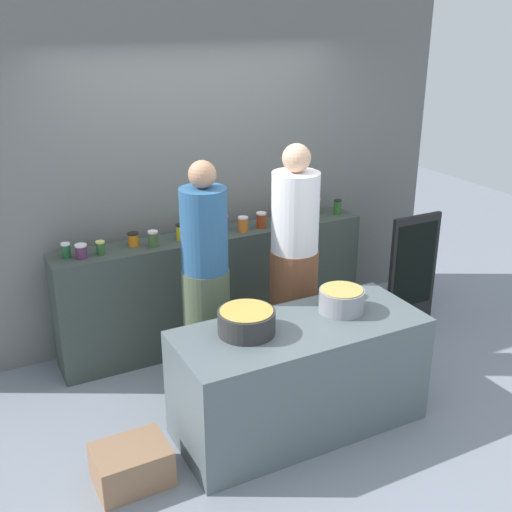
# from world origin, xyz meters

# --- Properties ---
(ground) EXTENTS (12.00, 12.00, 0.00)m
(ground) POSITION_xyz_m (0.00, 0.00, 0.00)
(ground) COLOR gray
(storefront_wall) EXTENTS (4.80, 0.12, 3.00)m
(storefront_wall) POSITION_xyz_m (0.00, 1.45, 1.50)
(storefront_wall) COLOR slate
(storefront_wall) RESTS_ON ground
(display_shelf) EXTENTS (2.70, 0.36, 0.99)m
(display_shelf) POSITION_xyz_m (0.00, 1.10, 0.49)
(display_shelf) COLOR #36403A
(display_shelf) RESTS_ON ground
(prep_table) EXTENTS (1.70, 0.70, 0.79)m
(prep_table) POSITION_xyz_m (0.00, -0.30, 0.39)
(prep_table) COLOR #556165
(prep_table) RESTS_ON ground
(preserve_jar_0) EXTENTS (0.07, 0.07, 0.12)m
(preserve_jar_0) POSITION_xyz_m (-1.21, 1.11, 1.05)
(preserve_jar_0) COLOR #1F4F2B
(preserve_jar_0) RESTS_ON display_shelf
(preserve_jar_1) EXTENTS (0.09, 0.09, 0.11)m
(preserve_jar_1) POSITION_xyz_m (-1.11, 1.05, 1.04)
(preserve_jar_1) COLOR #56294A
(preserve_jar_1) RESTS_ON display_shelf
(preserve_jar_2) EXTENTS (0.07, 0.07, 0.11)m
(preserve_jar_2) POSITION_xyz_m (-0.96, 1.06, 1.04)
(preserve_jar_2) COLOR #2D542B
(preserve_jar_2) RESTS_ON display_shelf
(preserve_jar_3) EXTENTS (0.09, 0.09, 0.11)m
(preserve_jar_3) POSITION_xyz_m (-0.68, 1.13, 1.04)
(preserve_jar_3) COLOR orange
(preserve_jar_3) RESTS_ON display_shelf
(preserve_jar_4) EXTENTS (0.08, 0.08, 0.13)m
(preserve_jar_4) POSITION_xyz_m (-0.55, 1.04, 1.05)
(preserve_jar_4) COLOR #3D592B
(preserve_jar_4) RESTS_ON display_shelf
(preserve_jar_5) EXTENTS (0.09, 0.09, 0.13)m
(preserve_jar_5) POSITION_xyz_m (-0.29, 1.09, 1.05)
(preserve_jar_5) COLOR gold
(preserve_jar_5) RESTS_ON display_shelf
(preserve_jar_6) EXTENTS (0.07, 0.07, 0.11)m
(preserve_jar_6) POSITION_xyz_m (-0.18, 1.17, 1.04)
(preserve_jar_6) COLOR olive
(preserve_jar_6) RESTS_ON display_shelf
(preserve_jar_7) EXTENTS (0.08, 0.08, 0.10)m
(preserve_jar_7) POSITION_xyz_m (-0.06, 1.04, 1.04)
(preserve_jar_7) COLOR #2B5F20
(preserve_jar_7) RESTS_ON display_shelf
(preserve_jar_8) EXTENTS (0.09, 0.09, 0.13)m
(preserve_jar_8) POSITION_xyz_m (0.10, 1.15, 1.05)
(preserve_jar_8) COLOR #4A105A
(preserve_jar_8) RESTS_ON display_shelf
(preserve_jar_9) EXTENTS (0.09, 0.09, 0.13)m
(preserve_jar_9) POSITION_xyz_m (0.24, 1.04, 1.05)
(preserve_jar_9) COLOR orange
(preserve_jar_9) RESTS_ON display_shelf
(preserve_jar_10) EXTENTS (0.09, 0.09, 0.13)m
(preserve_jar_10) POSITION_xyz_m (0.42, 1.06, 1.06)
(preserve_jar_10) COLOR #923517
(preserve_jar_10) RESTS_ON display_shelf
(preserve_jar_11) EXTENTS (0.07, 0.07, 0.12)m
(preserve_jar_11) POSITION_xyz_m (0.62, 1.08, 1.05)
(preserve_jar_11) COLOR red
(preserve_jar_11) RESTS_ON display_shelf
(preserve_jar_12) EXTENTS (0.08, 0.08, 0.14)m
(preserve_jar_12) POSITION_xyz_m (0.76, 1.05, 1.06)
(preserve_jar_12) COLOR #BA3410
(preserve_jar_12) RESTS_ON display_shelf
(preserve_jar_13) EXTENTS (0.07, 0.07, 0.10)m
(preserve_jar_13) POSITION_xyz_m (0.88, 1.10, 1.04)
(preserve_jar_13) COLOR #CE6620
(preserve_jar_13) RESTS_ON display_shelf
(preserve_jar_14) EXTENTS (0.09, 0.09, 0.15)m
(preserve_jar_14) POSITION_xyz_m (1.03, 1.17, 1.06)
(preserve_jar_14) COLOR olive
(preserve_jar_14) RESTS_ON display_shelf
(preserve_jar_15) EXTENTS (0.07, 0.07, 0.14)m
(preserve_jar_15) POSITION_xyz_m (1.21, 1.07, 1.06)
(preserve_jar_15) COLOR #295523
(preserve_jar_15) RESTS_ON display_shelf
(cooking_pot_left) EXTENTS (0.37, 0.37, 0.16)m
(cooking_pot_left) POSITION_xyz_m (-0.36, -0.22, 0.86)
(cooking_pot_left) COLOR #2D2D2D
(cooking_pot_left) RESTS_ON prep_table
(cooking_pot_center) EXTENTS (0.31, 0.31, 0.16)m
(cooking_pot_center) POSITION_xyz_m (0.36, -0.24, 0.87)
(cooking_pot_center) COLOR gray
(cooking_pot_center) RESTS_ON prep_table
(cook_with_tongs) EXTENTS (0.35, 0.35, 1.79)m
(cook_with_tongs) POSITION_xyz_m (-0.38, 0.41, 0.81)
(cook_with_tongs) COLOR #4A563E
(cook_with_tongs) RESTS_ON ground
(cook_in_cap) EXTENTS (0.38, 0.38, 1.82)m
(cook_in_cap) POSITION_xyz_m (0.38, 0.43, 0.83)
(cook_in_cap) COLOR brown
(cook_in_cap) RESTS_ON ground
(bread_crate) EXTENTS (0.46, 0.35, 0.25)m
(bread_crate) POSITION_xyz_m (-1.20, -0.32, 0.13)
(bread_crate) COLOR #8F694D
(bread_crate) RESTS_ON ground
(chalkboard_sign) EXTENTS (0.52, 0.05, 1.04)m
(chalkboard_sign) POSITION_xyz_m (1.73, 0.58, 0.52)
(chalkboard_sign) COLOR black
(chalkboard_sign) RESTS_ON ground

